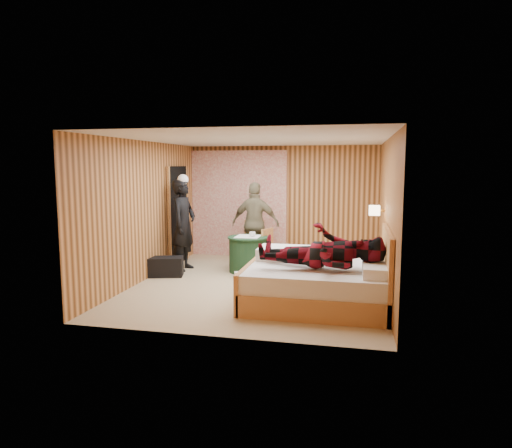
% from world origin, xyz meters
% --- Properties ---
extents(floor, '(4.20, 5.00, 0.01)m').
position_xyz_m(floor, '(0.00, 0.00, 0.00)').
color(floor, tan).
rests_on(floor, ground).
extents(ceiling, '(4.20, 5.00, 0.01)m').
position_xyz_m(ceiling, '(0.00, 0.00, 2.50)').
color(ceiling, white).
rests_on(ceiling, wall_back).
extents(wall_back, '(4.20, 0.02, 2.50)m').
position_xyz_m(wall_back, '(0.00, 2.50, 1.25)').
color(wall_back, tan).
rests_on(wall_back, floor).
extents(wall_left, '(0.02, 5.00, 2.50)m').
position_xyz_m(wall_left, '(-2.10, 0.00, 1.25)').
color(wall_left, tan).
rests_on(wall_left, floor).
extents(wall_right, '(0.02, 5.00, 2.50)m').
position_xyz_m(wall_right, '(2.10, 0.00, 1.25)').
color(wall_right, tan).
rests_on(wall_right, floor).
extents(curtain, '(2.20, 0.08, 2.40)m').
position_xyz_m(curtain, '(-1.00, 2.43, 1.20)').
color(curtain, '#EDE6CD').
rests_on(curtain, floor).
extents(doorway, '(0.06, 0.90, 2.05)m').
position_xyz_m(doorway, '(-2.06, 1.40, 1.02)').
color(doorway, black).
rests_on(doorway, floor).
extents(wall_lamp, '(0.26, 0.24, 0.16)m').
position_xyz_m(wall_lamp, '(1.92, 0.45, 1.30)').
color(wall_lamp, gold).
rests_on(wall_lamp, wall_right).
extents(bed, '(2.13, 1.68, 1.15)m').
position_xyz_m(bed, '(1.12, -0.93, 0.33)').
color(bed, '#E8AE5F').
rests_on(bed, floor).
extents(nightstand, '(0.44, 0.60, 0.58)m').
position_xyz_m(nightstand, '(1.88, 0.82, 0.30)').
color(nightstand, '#E8AE5F').
rests_on(nightstand, floor).
extents(round_table, '(0.79, 0.79, 0.70)m').
position_xyz_m(round_table, '(-0.42, 0.92, 0.35)').
color(round_table, '#1D4021').
rests_on(round_table, floor).
extents(chair_far, '(0.50, 0.50, 0.93)m').
position_xyz_m(chair_far, '(-0.44, 1.55, 0.54)').
color(chair_far, '#E8AE5F').
rests_on(chair_far, floor).
extents(chair_near, '(0.49, 0.49, 0.82)m').
position_xyz_m(chair_near, '(-0.19, 1.25, 0.48)').
color(chair_near, '#E8AE5F').
rests_on(chair_near, floor).
extents(duffel_bag, '(0.71, 0.50, 0.36)m').
position_xyz_m(duffel_bag, '(-1.85, 0.22, 0.18)').
color(duffel_bag, black).
rests_on(duffel_bag, floor).
extents(sneaker_left, '(0.31, 0.23, 0.13)m').
position_xyz_m(sneaker_left, '(-0.39, 0.35, 0.06)').
color(sneaker_left, white).
rests_on(sneaker_left, floor).
extents(sneaker_right, '(0.25, 0.12, 0.11)m').
position_xyz_m(sneaker_right, '(-0.10, 0.83, 0.05)').
color(sneaker_right, white).
rests_on(sneaker_right, floor).
extents(woman_standing, '(0.50, 0.70, 1.82)m').
position_xyz_m(woman_standing, '(-1.71, 0.82, 0.91)').
color(woman_standing, black).
rests_on(woman_standing, floor).
extents(man_at_table, '(1.04, 0.50, 1.72)m').
position_xyz_m(man_at_table, '(-0.42, 1.58, 0.86)').
color(man_at_table, '#72684C').
rests_on(man_at_table, floor).
extents(man_on_bed, '(0.86, 0.67, 1.77)m').
position_xyz_m(man_on_bed, '(1.15, -1.16, 1.01)').
color(man_on_bed, '#630913').
rests_on(man_on_bed, bed).
extents(book_lower, '(0.19, 0.24, 0.02)m').
position_xyz_m(book_lower, '(1.88, 0.77, 0.59)').
color(book_lower, white).
rests_on(book_lower, nightstand).
extents(book_upper, '(0.21, 0.25, 0.02)m').
position_xyz_m(book_upper, '(1.88, 0.77, 0.61)').
color(book_upper, white).
rests_on(book_upper, nightstand).
extents(cup_nightstand, '(0.10, 0.10, 0.09)m').
position_xyz_m(cup_nightstand, '(1.88, 0.95, 0.62)').
color(cup_nightstand, white).
rests_on(cup_nightstand, nightstand).
extents(cup_table, '(0.16, 0.16, 0.10)m').
position_xyz_m(cup_table, '(-0.32, 0.87, 0.75)').
color(cup_table, white).
rests_on(cup_table, round_table).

